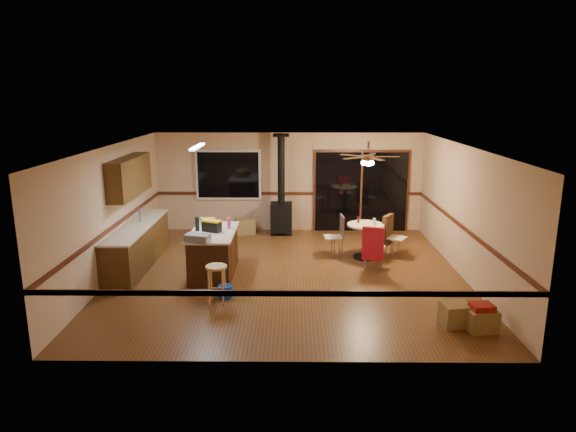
{
  "coord_description": "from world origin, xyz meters",
  "views": [
    {
      "loc": [
        0.1,
        -9.89,
        3.61
      ],
      "look_at": [
        0.0,
        0.3,
        1.15
      ],
      "focal_mm": 32.0,
      "sensor_mm": 36.0,
      "label": 1
    }
  ],
  "objects_px": {
    "toolbox_grey": "(198,238)",
    "kitchen_island": "(214,253)",
    "bar_stool": "(217,284)",
    "wood_stove": "(281,207)",
    "chair_near": "(373,243)",
    "toolbox_black": "(212,227)",
    "dining_table": "(365,235)",
    "box_under_window": "(245,226)",
    "chair_right": "(389,230)",
    "box_corner_a": "(481,320)",
    "box_corner_b": "(456,314)",
    "blue_bucket": "(225,292)",
    "chair_left": "(338,231)"
  },
  "relations": [
    {
      "from": "toolbox_grey",
      "to": "bar_stool",
      "type": "relative_size",
      "value": 0.66
    },
    {
      "from": "wood_stove",
      "to": "box_corner_b",
      "type": "relative_size",
      "value": 5.61
    },
    {
      "from": "dining_table",
      "to": "chair_left",
      "type": "height_order",
      "value": "chair_left"
    },
    {
      "from": "dining_table",
      "to": "chair_right",
      "type": "xyz_separation_m",
      "value": [
        0.54,
        0.15,
        0.07
      ]
    },
    {
      "from": "chair_left",
      "to": "box_corner_a",
      "type": "height_order",
      "value": "chair_left"
    },
    {
      "from": "kitchen_island",
      "to": "bar_stool",
      "type": "height_order",
      "value": "kitchen_island"
    },
    {
      "from": "toolbox_black",
      "to": "dining_table",
      "type": "height_order",
      "value": "toolbox_black"
    },
    {
      "from": "toolbox_grey",
      "to": "toolbox_black",
      "type": "relative_size",
      "value": 1.25
    },
    {
      "from": "kitchen_island",
      "to": "blue_bucket",
      "type": "relative_size",
      "value": 6.24
    },
    {
      "from": "kitchen_island",
      "to": "bar_stool",
      "type": "relative_size",
      "value": 2.47
    },
    {
      "from": "box_under_window",
      "to": "box_corner_a",
      "type": "bearing_deg",
      "value": -53.25
    },
    {
      "from": "kitchen_island",
      "to": "dining_table",
      "type": "height_order",
      "value": "kitchen_island"
    },
    {
      "from": "toolbox_black",
      "to": "box_corner_b",
      "type": "bearing_deg",
      "value": -28.98
    },
    {
      "from": "toolbox_black",
      "to": "chair_right",
      "type": "height_order",
      "value": "toolbox_black"
    },
    {
      "from": "chair_right",
      "to": "box_corner_b",
      "type": "distance_m",
      "value": 3.61
    },
    {
      "from": "toolbox_grey",
      "to": "box_under_window",
      "type": "bearing_deg",
      "value": 82.22
    },
    {
      "from": "toolbox_black",
      "to": "bar_stool",
      "type": "height_order",
      "value": "toolbox_black"
    },
    {
      "from": "dining_table",
      "to": "box_under_window",
      "type": "distance_m",
      "value": 3.51
    },
    {
      "from": "kitchen_island",
      "to": "bar_stool",
      "type": "distance_m",
      "value": 1.49
    },
    {
      "from": "dining_table",
      "to": "chair_near",
      "type": "relative_size",
      "value": 1.16
    },
    {
      "from": "chair_left",
      "to": "box_corner_a",
      "type": "bearing_deg",
      "value": -62.66
    },
    {
      "from": "bar_stool",
      "to": "dining_table",
      "type": "bearing_deg",
      "value": 40.91
    },
    {
      "from": "kitchen_island",
      "to": "box_corner_a",
      "type": "distance_m",
      "value": 5.18
    },
    {
      "from": "toolbox_black",
      "to": "bar_stool",
      "type": "distance_m",
      "value": 1.63
    },
    {
      "from": "wood_stove",
      "to": "chair_near",
      "type": "distance_m",
      "value": 3.44
    },
    {
      "from": "blue_bucket",
      "to": "chair_left",
      "type": "xyz_separation_m",
      "value": [
        2.23,
        2.43,
        0.48
      ]
    },
    {
      "from": "toolbox_grey",
      "to": "kitchen_island",
      "type": "bearing_deg",
      "value": 76.38
    },
    {
      "from": "bar_stool",
      "to": "chair_right",
      "type": "xyz_separation_m",
      "value": [
        3.48,
        2.69,
        0.26
      ]
    },
    {
      "from": "wood_stove",
      "to": "chair_right",
      "type": "xyz_separation_m",
      "value": [
        2.45,
        -1.81,
        -0.13
      ]
    },
    {
      "from": "kitchen_island",
      "to": "chair_right",
      "type": "distance_m",
      "value": 3.95
    },
    {
      "from": "wood_stove",
      "to": "toolbox_grey",
      "type": "bearing_deg",
      "value": -111.36
    },
    {
      "from": "blue_bucket",
      "to": "chair_near",
      "type": "height_order",
      "value": "chair_near"
    },
    {
      "from": "toolbox_black",
      "to": "bar_stool",
      "type": "bearing_deg",
      "value": -78.65
    },
    {
      "from": "bar_stool",
      "to": "box_corner_b",
      "type": "height_order",
      "value": "bar_stool"
    },
    {
      "from": "wood_stove",
      "to": "toolbox_black",
      "type": "height_order",
      "value": "wood_stove"
    },
    {
      "from": "dining_table",
      "to": "chair_left",
      "type": "distance_m",
      "value": 0.61
    },
    {
      "from": "wood_stove",
      "to": "toolbox_black",
      "type": "xyz_separation_m",
      "value": [
        -1.32,
        -3.04,
        0.27
      ]
    },
    {
      "from": "blue_bucket",
      "to": "box_under_window",
      "type": "distance_m",
      "value": 4.33
    },
    {
      "from": "wood_stove",
      "to": "box_under_window",
      "type": "distance_m",
      "value": 1.09
    },
    {
      "from": "chair_right",
      "to": "toolbox_grey",
      "type": "bearing_deg",
      "value": -153.53
    },
    {
      "from": "chair_right",
      "to": "box_corner_b",
      "type": "relative_size",
      "value": 1.56
    },
    {
      "from": "kitchen_island",
      "to": "box_corner_a",
      "type": "bearing_deg",
      "value": -28.88
    },
    {
      "from": "chair_left",
      "to": "box_under_window",
      "type": "height_order",
      "value": "chair_left"
    },
    {
      "from": "toolbox_grey",
      "to": "box_corner_a",
      "type": "bearing_deg",
      "value": -20.7
    },
    {
      "from": "blue_bucket",
      "to": "bar_stool",
      "type": "bearing_deg",
      "value": -116.21
    },
    {
      "from": "blue_bucket",
      "to": "chair_left",
      "type": "bearing_deg",
      "value": 47.41
    },
    {
      "from": "blue_bucket",
      "to": "wood_stove",
      "type": "bearing_deg",
      "value": 77.9
    },
    {
      "from": "chair_near",
      "to": "box_under_window",
      "type": "relative_size",
      "value": 1.44
    },
    {
      "from": "toolbox_grey",
      "to": "box_under_window",
      "type": "relative_size",
      "value": 0.93
    },
    {
      "from": "toolbox_grey",
      "to": "blue_bucket",
      "type": "bearing_deg",
      "value": -42.36
    }
  ]
}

